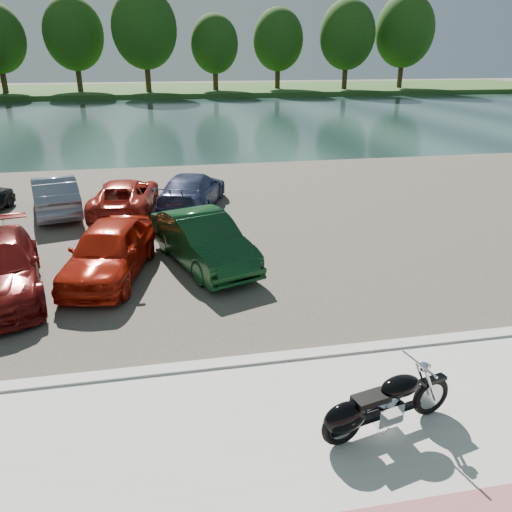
{
  "coord_description": "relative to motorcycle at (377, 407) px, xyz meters",
  "views": [
    {
      "loc": [
        -2.04,
        -5.81,
        5.49
      ],
      "look_at": [
        -0.04,
        4.69,
        1.1
      ],
      "focal_mm": 35.0,
      "sensor_mm": 36.0,
      "label": 1
    }
  ],
  "objects": [
    {
      "name": "ground",
      "position": [
        -0.86,
        0.21,
        -0.56
      ],
      "size": [
        200.0,
        200.0,
        0.0
      ],
      "primitive_type": "plane",
      "color": "#595447",
      "rests_on": "ground"
    },
    {
      "name": "promenade",
      "position": [
        -0.86,
        -0.79,
        -0.51
      ],
      "size": [
        60.0,
        6.0,
        0.1
      ],
      "primitive_type": "cube",
      "color": "#BAB8AF",
      "rests_on": "ground"
    },
    {
      "name": "kerb",
      "position": [
        -0.86,
        2.21,
        -0.49
      ],
      "size": [
        60.0,
        0.3,
        0.14
      ],
      "primitive_type": "cube",
      "color": "#BAB8AF",
      "rests_on": "ground"
    },
    {
      "name": "parking_lot",
      "position": [
        -0.86,
        11.21,
        -0.54
      ],
      "size": [
        60.0,
        18.0,
        0.04
      ],
      "primitive_type": "cube",
      "color": "#3E3932",
      "rests_on": "ground"
    },
    {
      "name": "river",
      "position": [
        -0.86,
        40.21,
        -0.56
      ],
      "size": [
        120.0,
        40.0,
        0.0
      ],
      "primitive_type": "cube",
      "color": "#1A2F2E",
      "rests_on": "ground"
    },
    {
      "name": "far_bank",
      "position": [
        -0.86,
        72.21,
        -0.26
      ],
      "size": [
        120.0,
        24.0,
        0.6
      ],
      "primitive_type": "cube",
      "color": "#284719",
      "rests_on": "ground"
    },
    {
      "name": "far_trees",
      "position": [
        3.5,
        66.0,
        6.93
      ],
      "size": [
        70.25,
        10.68,
        12.52
      ],
      "color": "#362513",
      "rests_on": "far_bank"
    },
    {
      "name": "motorcycle",
      "position": [
        0.0,
        0.0,
        0.0
      ],
      "size": [
        2.3,
        0.9,
        1.05
      ],
      "rotation": [
        0.0,
        0.0,
        0.23
      ],
      "color": "black",
      "rests_on": "promenade"
    },
    {
      "name": "car_4",
      "position": [
        -4.4,
        6.81,
        0.19
      ],
      "size": [
        2.57,
        4.45,
        1.43
      ],
      "primitive_type": "imported",
      "rotation": [
        0.0,
        0.0,
        -0.22
      ],
      "color": "#A81B0B",
      "rests_on": "parking_lot"
    },
    {
      "name": "car_5",
      "position": [
        -1.95,
        7.15,
        0.18
      ],
      "size": [
        2.83,
        4.52,
        1.41
      ],
      "primitive_type": "imported",
      "rotation": [
        0.0,
        0.0,
        0.34
      ],
      "color": "#0E3618",
      "rests_on": "parking_lot"
    },
    {
      "name": "car_9",
      "position": [
        -6.76,
        12.89,
        0.17
      ],
      "size": [
        2.41,
        4.41,
        1.38
      ],
      "primitive_type": "imported",
      "rotation": [
        0.0,
        0.0,
        3.38
      ],
      "color": "gray",
      "rests_on": "parking_lot"
    },
    {
      "name": "car_10",
      "position": [
        -4.29,
        12.46,
        0.09
      ],
      "size": [
        2.53,
        4.63,
        1.23
      ],
      "primitive_type": "imported",
      "rotation": [
        0.0,
        0.0,
        3.03
      ],
      "color": "#AB261C",
      "rests_on": "parking_lot"
    },
    {
      "name": "car_11",
      "position": [
        -1.87,
        12.67,
        0.13
      ],
      "size": [
        3.15,
        4.84,
        1.3
      ],
      "primitive_type": "imported",
      "rotation": [
        0.0,
        0.0,
        2.82
      ],
      "color": "navy",
      "rests_on": "parking_lot"
    }
  ]
}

